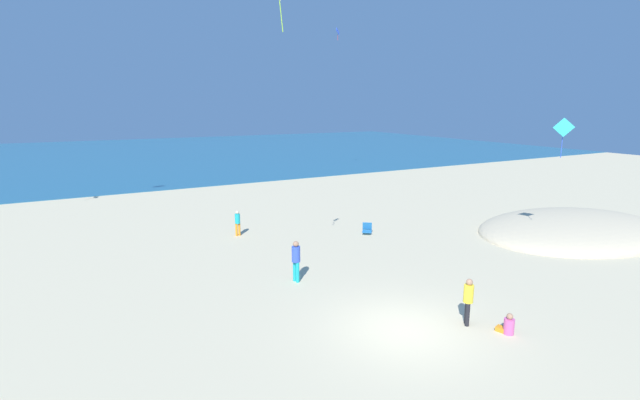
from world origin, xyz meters
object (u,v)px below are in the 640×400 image
at_px(kite_teal, 564,129).
at_px(person_1, 238,221).
at_px(person_2, 296,258).
at_px(person_3, 508,326).
at_px(beach_chair_far_left, 367,229).
at_px(person_0, 468,298).
at_px(kite_blue, 338,32).

bearing_deg(kite_teal, person_1, 139.64).
bearing_deg(person_2, person_3, 109.12).
height_order(beach_chair_far_left, person_0, person_0).
bearing_deg(person_3, person_2, 12.17).
bearing_deg(person_2, person_1, -100.80).
relative_size(person_2, person_3, 2.50).
height_order(person_0, kite_blue, kite_blue).
xyz_separation_m(person_2, person_3, (3.92, -6.76, -0.72)).
bearing_deg(person_3, person_1, -2.14).
xyz_separation_m(kite_teal, kite_blue, (3.12, 24.72, 7.56)).
bearing_deg(beach_chair_far_left, person_1, -79.17).
bearing_deg(person_0, kite_blue, -74.25).
height_order(beach_chair_far_left, person_2, person_2).
xyz_separation_m(beach_chair_far_left, person_1, (-6.27, 2.97, 0.53)).
xyz_separation_m(person_2, kite_teal, (11.68, -2.78, 4.86)).
bearing_deg(person_0, person_1, -37.43).
relative_size(person_0, person_3, 2.31).
bearing_deg(person_3, kite_blue, -38.69).
bearing_deg(person_2, person_0, 108.40).
bearing_deg(person_0, person_2, -22.22).
bearing_deg(person_1, kite_blue, -42.45).
distance_m(beach_chair_far_left, person_0, 10.42).
relative_size(beach_chair_far_left, person_1, 0.56).
height_order(person_0, kite_teal, kite_teal).
distance_m(person_0, person_3, 1.37).
height_order(beach_chair_far_left, person_1, person_1).
relative_size(kite_teal, kite_blue, 1.56).
height_order(person_0, person_2, person_2).
height_order(person_1, kite_blue, kite_blue).
distance_m(person_0, person_2, 6.61).
distance_m(person_1, person_2, 7.17).
bearing_deg(kite_teal, beach_chair_far_left, 127.92).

